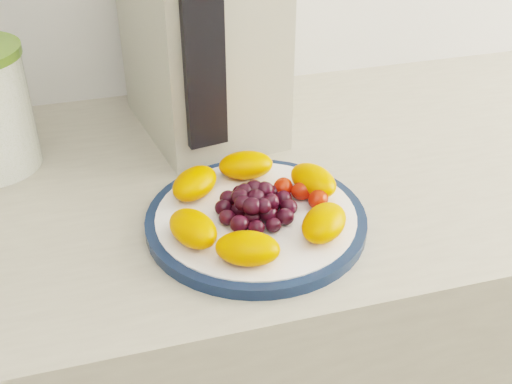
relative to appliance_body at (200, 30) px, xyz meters
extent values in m
cylinder|color=#11223E|center=(0.01, -0.28, -0.15)|extent=(0.27, 0.27, 0.01)
cylinder|color=white|center=(0.01, -0.28, -0.15)|extent=(0.25, 0.25, 0.02)
cube|color=#A39F8B|center=(0.00, 0.00, 0.00)|extent=(0.22, 0.28, 0.32)
cube|color=black|center=(-0.02, -0.14, 0.00)|extent=(0.06, 0.03, 0.23)
ellipsoid|color=#FF6C00|center=(0.09, -0.25, -0.12)|extent=(0.07, 0.08, 0.03)
ellipsoid|color=#FF6C00|center=(0.02, -0.19, -0.12)|extent=(0.08, 0.06, 0.03)
ellipsoid|color=#FF6C00|center=(-0.06, -0.22, -0.12)|extent=(0.09, 0.09, 0.03)
ellipsoid|color=#FF6C00|center=(-0.08, -0.31, -0.12)|extent=(0.07, 0.08, 0.03)
ellipsoid|color=#FF6C00|center=(-0.03, -0.36, -0.12)|extent=(0.09, 0.07, 0.03)
ellipsoid|color=#FF6C00|center=(0.07, -0.34, -0.12)|extent=(0.08, 0.09, 0.03)
ellipsoid|color=black|center=(0.01, -0.28, -0.13)|extent=(0.02, 0.02, 0.02)
ellipsoid|color=black|center=(0.03, -0.28, -0.13)|extent=(0.02, 0.02, 0.02)
ellipsoid|color=black|center=(0.02, -0.26, -0.13)|extent=(0.02, 0.02, 0.02)
ellipsoid|color=black|center=(0.00, -0.26, -0.13)|extent=(0.02, 0.02, 0.02)
ellipsoid|color=black|center=(-0.01, -0.28, -0.13)|extent=(0.02, 0.02, 0.02)
ellipsoid|color=black|center=(0.00, -0.30, -0.13)|extent=(0.02, 0.02, 0.02)
ellipsoid|color=black|center=(0.02, -0.30, -0.13)|extent=(0.02, 0.02, 0.02)
ellipsoid|color=black|center=(0.05, -0.27, -0.13)|extent=(0.02, 0.02, 0.02)
ellipsoid|color=black|center=(0.03, -0.25, -0.13)|extent=(0.02, 0.02, 0.02)
ellipsoid|color=black|center=(0.02, -0.24, -0.13)|extent=(0.02, 0.02, 0.02)
ellipsoid|color=black|center=(0.00, -0.24, -0.13)|extent=(0.02, 0.02, 0.02)
ellipsoid|color=black|center=(-0.02, -0.25, -0.13)|extent=(0.02, 0.02, 0.02)
ellipsoid|color=black|center=(-0.03, -0.27, -0.13)|extent=(0.02, 0.02, 0.02)
ellipsoid|color=black|center=(-0.03, -0.29, -0.13)|extent=(0.02, 0.02, 0.02)
ellipsoid|color=black|center=(-0.02, -0.31, -0.13)|extent=(0.02, 0.02, 0.02)
ellipsoid|color=black|center=(0.00, -0.32, -0.13)|extent=(0.02, 0.02, 0.02)
ellipsoid|color=black|center=(0.02, -0.32, -0.13)|extent=(0.02, 0.02, 0.02)
ellipsoid|color=black|center=(0.03, -0.31, -0.13)|extent=(0.02, 0.02, 0.02)
ellipsoid|color=black|center=(0.05, -0.29, -0.13)|extent=(0.02, 0.02, 0.02)
ellipsoid|color=black|center=(0.01, -0.28, -0.12)|extent=(0.02, 0.02, 0.02)
ellipsoid|color=black|center=(0.02, -0.27, -0.12)|extent=(0.02, 0.02, 0.02)
ellipsoid|color=black|center=(0.01, -0.26, -0.12)|extent=(0.02, 0.02, 0.02)
ellipsoid|color=black|center=(0.00, -0.26, -0.12)|extent=(0.02, 0.02, 0.02)
ellipsoid|color=black|center=(-0.01, -0.27, -0.12)|extent=(0.02, 0.02, 0.02)
ellipsoid|color=black|center=(-0.01, -0.29, -0.12)|extent=(0.02, 0.02, 0.02)
ellipsoid|color=black|center=(0.00, -0.30, -0.12)|extent=(0.02, 0.02, 0.02)
ellipsoid|color=black|center=(0.01, -0.30, -0.12)|extent=(0.02, 0.02, 0.02)
ellipsoid|color=black|center=(0.02, -0.29, -0.12)|extent=(0.02, 0.02, 0.02)
ellipsoid|color=red|center=(0.07, -0.26, -0.13)|extent=(0.03, 0.03, 0.02)
ellipsoid|color=red|center=(0.10, -0.26, -0.13)|extent=(0.04, 0.03, 0.02)
ellipsoid|color=red|center=(0.09, -0.29, -0.13)|extent=(0.04, 0.04, 0.02)
ellipsoid|color=red|center=(0.05, -0.25, -0.13)|extent=(0.04, 0.04, 0.02)
camera|label=1|loc=(-0.17, -0.90, 0.32)|focal=45.00mm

